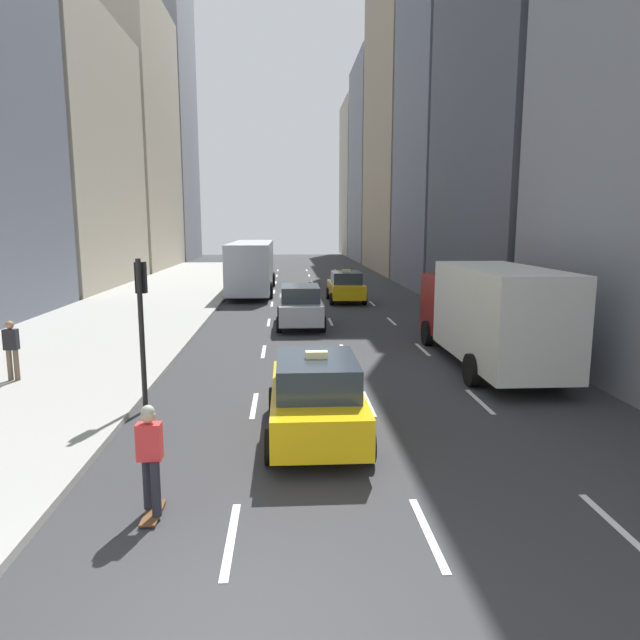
{
  "coord_description": "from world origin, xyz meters",
  "views": [
    {
      "loc": [
        0.61,
        -5.42,
        4.35
      ],
      "look_at": [
        1.68,
        12.61,
        1.33
      ],
      "focal_mm": 32.0,
      "sensor_mm": 36.0,
      "label": 1
    }
  ],
  "objects_px": {
    "box_truck": "(488,312)",
    "taxi_lead": "(316,396)",
    "sedan_black_near": "(300,306)",
    "city_bus": "(252,265)",
    "skateboarder": "(150,456)",
    "traffic_light_pole": "(142,310)",
    "pedestrian_mid_block": "(12,347)",
    "taxi_second": "(346,286)"
  },
  "relations": [
    {
      "from": "taxi_second",
      "to": "city_bus",
      "type": "bearing_deg",
      "value": 138.31
    },
    {
      "from": "city_bus",
      "to": "skateboarder",
      "type": "height_order",
      "value": "city_bus"
    },
    {
      "from": "taxi_second",
      "to": "traffic_light_pole",
      "type": "distance_m",
      "value": 20.17
    },
    {
      "from": "taxi_second",
      "to": "pedestrian_mid_block",
      "type": "bearing_deg",
      "value": -123.13
    },
    {
      "from": "skateboarder",
      "to": "traffic_light_pole",
      "type": "height_order",
      "value": "traffic_light_pole"
    },
    {
      "from": "box_truck",
      "to": "pedestrian_mid_block",
      "type": "distance_m",
      "value": 13.74
    },
    {
      "from": "city_bus",
      "to": "pedestrian_mid_block",
      "type": "height_order",
      "value": "city_bus"
    },
    {
      "from": "skateboarder",
      "to": "sedan_black_near",
      "type": "bearing_deg",
      "value": 80.75
    },
    {
      "from": "skateboarder",
      "to": "traffic_light_pole",
      "type": "xyz_separation_m",
      "value": [
        -1.31,
        5.13,
        1.45
      ]
    },
    {
      "from": "taxi_second",
      "to": "pedestrian_mid_block",
      "type": "distance_m",
      "value": 19.87
    },
    {
      "from": "city_bus",
      "to": "taxi_lead",
      "type": "bearing_deg",
      "value": -83.82
    },
    {
      "from": "taxi_second",
      "to": "city_bus",
      "type": "relative_size",
      "value": 0.38
    },
    {
      "from": "city_bus",
      "to": "box_truck",
      "type": "distance_m",
      "value": 21.94
    },
    {
      "from": "taxi_second",
      "to": "sedan_black_near",
      "type": "relative_size",
      "value": 0.95
    },
    {
      "from": "pedestrian_mid_block",
      "to": "city_bus",
      "type": "bearing_deg",
      "value": 76.37
    },
    {
      "from": "taxi_lead",
      "to": "traffic_light_pole",
      "type": "xyz_separation_m",
      "value": [
        -3.95,
        2.04,
        1.53
      ]
    },
    {
      "from": "city_bus",
      "to": "box_truck",
      "type": "height_order",
      "value": "city_bus"
    },
    {
      "from": "sedan_black_near",
      "to": "traffic_light_pole",
      "type": "distance_m",
      "value": 11.85
    },
    {
      "from": "sedan_black_near",
      "to": "box_truck",
      "type": "height_order",
      "value": "box_truck"
    },
    {
      "from": "taxi_lead",
      "to": "traffic_light_pole",
      "type": "height_order",
      "value": "traffic_light_pole"
    },
    {
      "from": "city_bus",
      "to": "box_truck",
      "type": "xyz_separation_m",
      "value": [
        8.41,
        -20.26,
        -0.08
      ]
    },
    {
      "from": "city_bus",
      "to": "skateboarder",
      "type": "relative_size",
      "value": 6.65
    },
    {
      "from": "sedan_black_near",
      "to": "skateboarder",
      "type": "distance_m",
      "value": 16.41
    },
    {
      "from": "pedestrian_mid_block",
      "to": "taxi_lead",
      "type": "bearing_deg",
      "value": -28.34
    },
    {
      "from": "pedestrian_mid_block",
      "to": "traffic_light_pole",
      "type": "bearing_deg",
      "value": -29.3
    },
    {
      "from": "taxi_lead",
      "to": "box_truck",
      "type": "bearing_deg",
      "value": 45.6
    },
    {
      "from": "box_truck",
      "to": "pedestrian_mid_block",
      "type": "height_order",
      "value": "box_truck"
    },
    {
      "from": "taxi_second",
      "to": "sedan_black_near",
      "type": "bearing_deg",
      "value": -109.59
    },
    {
      "from": "skateboarder",
      "to": "taxi_lead",
      "type": "bearing_deg",
      "value": 49.46
    },
    {
      "from": "traffic_light_pole",
      "to": "city_bus",
      "type": "bearing_deg",
      "value": 87.28
    },
    {
      "from": "taxi_second",
      "to": "box_truck",
      "type": "xyz_separation_m",
      "value": [
        2.8,
        -15.26,
        0.83
      ]
    },
    {
      "from": "sedan_black_near",
      "to": "taxi_lead",
      "type": "bearing_deg",
      "value": -90.0
    },
    {
      "from": "taxi_second",
      "to": "city_bus",
      "type": "distance_m",
      "value": 7.57
    },
    {
      "from": "box_truck",
      "to": "pedestrian_mid_block",
      "type": "xyz_separation_m",
      "value": [
        -13.66,
        -1.37,
        -0.64
      ]
    },
    {
      "from": "traffic_light_pole",
      "to": "skateboarder",
      "type": "bearing_deg",
      "value": -75.66
    },
    {
      "from": "skateboarder",
      "to": "pedestrian_mid_block",
      "type": "height_order",
      "value": "pedestrian_mid_block"
    },
    {
      "from": "box_truck",
      "to": "taxi_lead",
      "type": "bearing_deg",
      "value": -134.4
    },
    {
      "from": "taxi_lead",
      "to": "skateboarder",
      "type": "height_order",
      "value": "taxi_lead"
    },
    {
      "from": "taxi_lead",
      "to": "traffic_light_pole",
      "type": "bearing_deg",
      "value": 152.67
    },
    {
      "from": "sedan_black_near",
      "to": "pedestrian_mid_block",
      "type": "bearing_deg",
      "value": -132.59
    },
    {
      "from": "pedestrian_mid_block",
      "to": "traffic_light_pole",
      "type": "xyz_separation_m",
      "value": [
        4.11,
        -2.31,
        1.34
      ]
    },
    {
      "from": "sedan_black_near",
      "to": "city_bus",
      "type": "distance_m",
      "value": 13.2
    }
  ]
}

